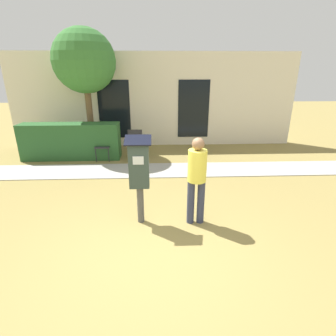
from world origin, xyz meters
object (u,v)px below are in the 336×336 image
object	(u,v)px
person_standing	(197,175)
outdoor_chair_middle	(135,142)
outdoor_chair_left	(103,143)
parking_meter	(139,170)

from	to	relation	value
person_standing	outdoor_chair_middle	distance (m)	3.96
outdoor_chair_left	person_standing	bearing A→B (deg)	-74.10
parking_meter	person_standing	world-z (taller)	parking_meter
person_standing	outdoor_chair_middle	world-z (taller)	person_standing
outdoor_chair_middle	person_standing	bearing A→B (deg)	-69.00
person_standing	outdoor_chair_middle	bearing A→B (deg)	141.52
outdoor_chair_middle	parking_meter	bearing A→B (deg)	-83.28
parking_meter	outdoor_chair_left	distance (m)	3.93
outdoor_chair_left	outdoor_chair_middle	bearing A→B (deg)	-17.29
person_standing	outdoor_chair_left	bearing A→B (deg)	153.41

